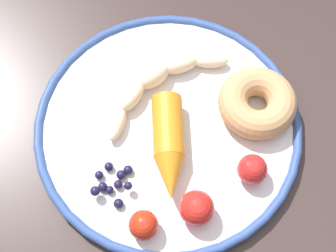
{
  "coord_description": "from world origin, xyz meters",
  "views": [
    {
      "loc": [
        -0.02,
        -0.26,
        1.35
      ],
      "look_at": [
        0.03,
        0.01,
        0.75
      ],
      "focal_mm": 54.34,
      "sensor_mm": 36.0,
      "label": 1
    }
  ],
  "objects_px": {
    "banana": "(157,82)",
    "blueberry_pile": "(113,183)",
    "plate": "(168,127)",
    "dining_table": "(151,162)",
    "tomato_near": "(252,169)",
    "carrot_orange": "(169,146)",
    "donut": "(257,103)",
    "tomato_far": "(196,208)",
    "tomato_mid": "(143,225)"
  },
  "relations": [
    {
      "from": "banana",
      "to": "tomato_far",
      "type": "relative_size",
      "value": 4.32
    },
    {
      "from": "plate",
      "to": "tomato_far",
      "type": "xyz_separation_m",
      "value": [
        0.01,
        -0.12,
        0.02
      ]
    },
    {
      "from": "blueberry_pile",
      "to": "donut",
      "type": "bearing_deg",
      "value": 19.4
    },
    {
      "from": "banana",
      "to": "carrot_orange",
      "type": "bearing_deg",
      "value": -91.16
    },
    {
      "from": "blueberry_pile",
      "to": "tomato_far",
      "type": "height_order",
      "value": "tomato_far"
    },
    {
      "from": "carrot_orange",
      "to": "plate",
      "type": "bearing_deg",
      "value": 81.14
    },
    {
      "from": "donut",
      "to": "tomato_far",
      "type": "distance_m",
      "value": 0.16
    },
    {
      "from": "tomato_mid",
      "to": "tomato_far",
      "type": "distance_m",
      "value": 0.06
    },
    {
      "from": "banana",
      "to": "donut",
      "type": "xyz_separation_m",
      "value": [
        0.12,
        -0.06,
        0.01
      ]
    },
    {
      "from": "carrot_orange",
      "to": "tomato_near",
      "type": "height_order",
      "value": "carrot_orange"
    },
    {
      "from": "donut",
      "to": "tomato_mid",
      "type": "bearing_deg",
      "value": -142.43
    },
    {
      "from": "donut",
      "to": "blueberry_pile",
      "type": "distance_m",
      "value": 0.21
    },
    {
      "from": "carrot_orange",
      "to": "tomato_mid",
      "type": "height_order",
      "value": "carrot_orange"
    },
    {
      "from": "carrot_orange",
      "to": "blueberry_pile",
      "type": "bearing_deg",
      "value": -157.8
    },
    {
      "from": "tomato_far",
      "to": "banana",
      "type": "bearing_deg",
      "value": 95.09
    },
    {
      "from": "plate",
      "to": "blueberry_pile",
      "type": "relative_size",
      "value": 5.74
    },
    {
      "from": "blueberry_pile",
      "to": "dining_table",
      "type": "bearing_deg",
      "value": 46.02
    },
    {
      "from": "donut",
      "to": "tomato_mid",
      "type": "height_order",
      "value": "donut"
    },
    {
      "from": "carrot_orange",
      "to": "banana",
      "type": "bearing_deg",
      "value": 88.84
    },
    {
      "from": "banana",
      "to": "blueberry_pile",
      "type": "xyz_separation_m",
      "value": [
        -0.08,
        -0.13,
        -0.01
      ]
    },
    {
      "from": "carrot_orange",
      "to": "donut",
      "type": "distance_m",
      "value": 0.13
    },
    {
      "from": "dining_table",
      "to": "carrot_orange",
      "type": "relative_size",
      "value": 8.48
    },
    {
      "from": "carrot_orange",
      "to": "tomato_mid",
      "type": "relative_size",
      "value": 3.94
    },
    {
      "from": "dining_table",
      "to": "blueberry_pile",
      "type": "xyz_separation_m",
      "value": [
        -0.05,
        -0.06,
        0.1
      ]
    },
    {
      "from": "dining_table",
      "to": "tomato_mid",
      "type": "distance_m",
      "value": 0.16
    },
    {
      "from": "tomato_far",
      "to": "tomato_near",
      "type": "bearing_deg",
      "value": 25.14
    },
    {
      "from": "donut",
      "to": "dining_table",
      "type": "bearing_deg",
      "value": -174.7
    },
    {
      "from": "donut",
      "to": "tomato_near",
      "type": "distance_m",
      "value": 0.09
    },
    {
      "from": "dining_table",
      "to": "carrot_orange",
      "type": "xyz_separation_m",
      "value": [
        0.02,
        -0.03,
        0.11
      ]
    },
    {
      "from": "blueberry_pile",
      "to": "tomato_far",
      "type": "distance_m",
      "value": 0.11
    },
    {
      "from": "tomato_near",
      "to": "banana",
      "type": "bearing_deg",
      "value": 122.73
    },
    {
      "from": "tomato_near",
      "to": "carrot_orange",
      "type": "bearing_deg",
      "value": 153.34
    },
    {
      "from": "banana",
      "to": "tomato_near",
      "type": "relative_size",
      "value": 4.9
    },
    {
      "from": "dining_table",
      "to": "tomato_far",
      "type": "relative_size",
      "value": 27.9
    },
    {
      "from": "dining_table",
      "to": "plate",
      "type": "relative_size",
      "value": 3.38
    },
    {
      "from": "tomato_near",
      "to": "tomato_far",
      "type": "distance_m",
      "value": 0.08
    },
    {
      "from": "banana",
      "to": "dining_table",
      "type": "bearing_deg",
      "value": -107.75
    },
    {
      "from": "carrot_orange",
      "to": "tomato_near",
      "type": "relative_size",
      "value": 3.74
    },
    {
      "from": "dining_table",
      "to": "plate",
      "type": "distance_m",
      "value": 0.09
    },
    {
      "from": "banana",
      "to": "blueberry_pile",
      "type": "relative_size",
      "value": 3.01
    },
    {
      "from": "donut",
      "to": "tomato_mid",
      "type": "relative_size",
      "value": 2.88
    },
    {
      "from": "plate",
      "to": "dining_table",
      "type": "bearing_deg",
      "value": -158.96
    },
    {
      "from": "tomato_far",
      "to": "dining_table",
      "type": "bearing_deg",
      "value": 109.5
    },
    {
      "from": "plate",
      "to": "banana",
      "type": "bearing_deg",
      "value": 93.43
    },
    {
      "from": "carrot_orange",
      "to": "donut",
      "type": "xyz_separation_m",
      "value": [
        0.12,
        0.04,
        -0.0
      ]
    },
    {
      "from": "dining_table",
      "to": "plate",
      "type": "bearing_deg",
      "value": 21.04
    },
    {
      "from": "carrot_orange",
      "to": "tomato_far",
      "type": "bearing_deg",
      "value": -77.84
    },
    {
      "from": "donut",
      "to": "tomato_near",
      "type": "relative_size",
      "value": 2.73
    },
    {
      "from": "banana",
      "to": "tomato_near",
      "type": "height_order",
      "value": "tomato_near"
    },
    {
      "from": "plate",
      "to": "tomato_near",
      "type": "relative_size",
      "value": 9.36
    }
  ]
}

